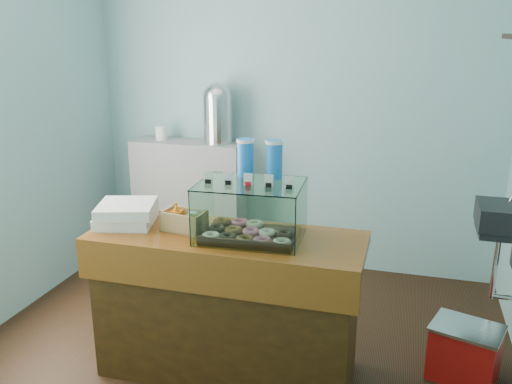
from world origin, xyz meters
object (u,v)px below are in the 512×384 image
(coffee_urn, at_px, (218,112))
(red_cooler, at_px, (464,352))
(counter, at_px, (227,304))
(display_case, at_px, (252,207))

(coffee_urn, distance_m, red_cooler, 2.66)
(counter, distance_m, red_cooler, 1.46)
(coffee_urn, bearing_deg, red_cooler, -32.19)
(coffee_urn, relative_size, red_cooler, 1.10)
(counter, relative_size, coffee_urn, 3.09)
(counter, relative_size, red_cooler, 3.41)
(coffee_urn, bearing_deg, counter, -68.78)
(counter, bearing_deg, coffee_urn, 111.22)
(counter, xyz_separation_m, coffee_urn, (-0.62, 1.59, 0.91))
(red_cooler, bearing_deg, display_case, -148.88)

